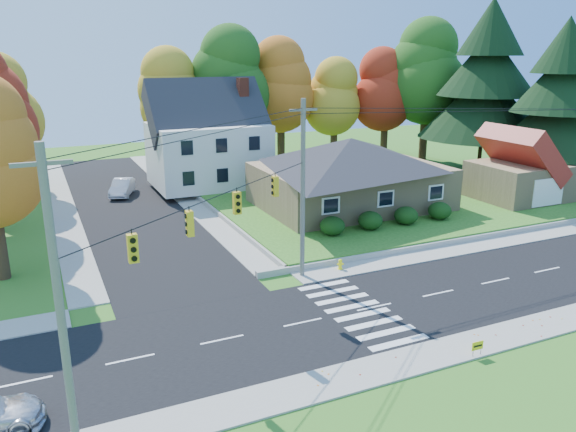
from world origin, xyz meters
The scene contains 22 objects.
ground centered at (0.00, 0.00, 0.00)m, with size 120.00×120.00×0.00m, color #3D7923.
road_main centered at (0.00, 0.00, 0.01)m, with size 90.00×8.00×0.02m, color black.
road_cross centered at (-8.00, 26.00, 0.01)m, with size 8.00×44.00×0.02m, color black.
sidewalk_north centered at (0.00, 5.00, 0.04)m, with size 90.00×2.00×0.08m, color #9C9A90.
sidewalk_south centered at (0.00, -5.00, 0.04)m, with size 90.00×2.00×0.08m, color #9C9A90.
lawn centered at (13.00, 21.00, 0.25)m, with size 30.00×30.00×0.50m, color #3D7923.
ranch_house centered at (8.00, 16.00, 3.27)m, with size 14.60×10.60×5.40m.
colonial_house centered at (0.04, 28.00, 4.58)m, with size 10.40×8.40×9.60m.
garage centered at (22.00, 11.99, 2.84)m, with size 7.30×6.30×4.60m.
hedge_row centered at (7.50, 9.80, 1.14)m, with size 10.70×1.70×1.27m.
traffic_infrastructure centered at (-0.15, 1.35, 5.15)m, with size 38.10×10.66×10.00m.
tree_lot_0 centered at (-2.00, 34.00, 8.31)m, with size 6.72×6.72×12.51m.
tree_lot_1 centered at (4.00, 33.00, 9.61)m, with size 7.84×7.84×14.60m.
tree_lot_2 centered at (10.00, 34.00, 8.96)m, with size 7.28×7.28×13.56m.
tree_lot_3 centered at (16.00, 33.00, 7.65)m, with size 6.16×6.16×11.47m.
tree_lot_4 centered at (22.00, 32.00, 8.31)m, with size 6.72×6.72×12.51m.
tree_lot_5 centered at (26.00, 30.00, 10.27)m, with size 8.40×8.40×15.64m.
conifer_east_a centered at (27.00, 22.00, 9.39)m, with size 12.80×12.80×16.96m.
conifer_east_b centered at (28.00, 14.00, 8.28)m, with size 11.20×11.20×14.84m.
white_car centered at (-7.80, 28.87, 0.75)m, with size 1.55×4.44×1.46m, color silver.
fire_hydrant centered at (0.93, 5.08, 0.33)m, with size 0.40×0.31×0.70m.
yard_sign centered at (1.26, -5.84, 0.51)m, with size 0.57×0.05×0.72m.
Camera 1 is at (-14.68, -21.58, 12.28)m, focal length 35.00 mm.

